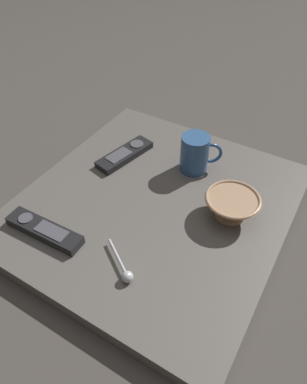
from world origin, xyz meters
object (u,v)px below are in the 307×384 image
Objects in this scene: cereal_bowl at (232,205)px; teaspoon at (125,273)px; tv_remote_far at (125,154)px; tv_remote_near at (44,230)px; coffee_mug at (195,154)px.

cereal_bowl is 1.29× the size of teaspoon.
cereal_bowl is at bearing 80.34° from tv_remote_far.
teaspoon is 0.22m from tv_remote_near.
tv_remote_far is at bearing -74.24° from coffee_mug.
tv_remote_far is at bearing -99.66° from cereal_bowl.
cereal_bowl is 0.29m from teaspoon.
coffee_mug reaches higher than tv_remote_near.
teaspoon is (0.38, 0.03, -0.04)m from coffee_mug.
coffee_mug is 1.03× the size of teaspoon.
tv_remote_near is at bearing -26.35° from coffee_mug.
coffee_mug reaches higher than teaspoon.
tv_remote_near is 1.04× the size of tv_remote_far.
cereal_bowl is 1.25× the size of coffee_mug.
cereal_bowl is 0.35m from tv_remote_far.
cereal_bowl reaches higher than tv_remote_far.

